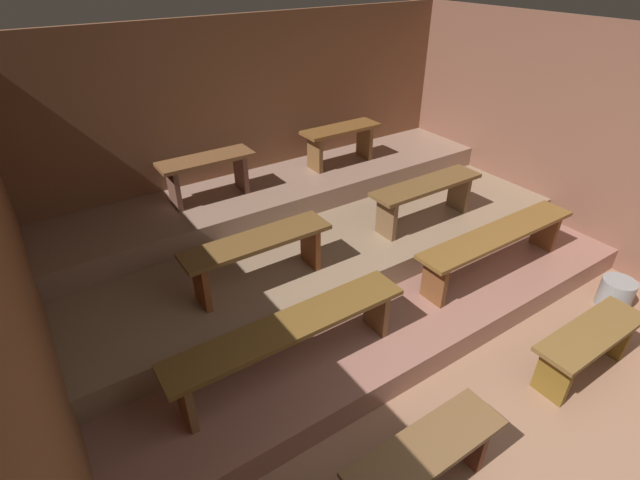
# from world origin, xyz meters

# --- Properties ---
(ground) EXTENTS (5.79, 4.90, 0.08)m
(ground) POSITION_xyz_m (0.00, 2.05, -0.04)
(ground) COLOR #996E53
(wall_back) EXTENTS (5.79, 0.06, 2.31)m
(wall_back) POSITION_xyz_m (0.00, 4.13, 1.16)
(wall_back) COLOR brown
(wall_back) RESTS_ON ground
(wall_left) EXTENTS (0.06, 4.90, 2.31)m
(wall_left) POSITION_xyz_m (-2.52, 2.05, 1.16)
(wall_left) COLOR brown
(wall_left) RESTS_ON ground
(wall_right) EXTENTS (0.06, 4.90, 2.31)m
(wall_right) POSITION_xyz_m (2.52, 2.05, 1.16)
(wall_right) COLOR brown
(wall_right) RESTS_ON ground
(platform_lower) EXTENTS (4.99, 2.97, 0.23)m
(platform_lower) POSITION_xyz_m (0.00, 2.61, 0.11)
(platform_lower) COLOR #976557
(platform_lower) RESTS_ON ground
(platform_middle) EXTENTS (4.99, 2.14, 0.23)m
(platform_middle) POSITION_xyz_m (0.00, 3.03, 0.34)
(platform_middle) COLOR #91765B
(platform_middle) RESTS_ON platform_lower
(platform_upper) EXTENTS (4.99, 0.96, 0.23)m
(platform_upper) POSITION_xyz_m (0.00, 3.62, 0.57)
(platform_upper) COLOR #93715E
(platform_upper) RESTS_ON platform_middle
(bench_floor_left) EXTENTS (1.04, 0.31, 0.43)m
(bench_floor_left) POSITION_xyz_m (-0.85, 0.51, 0.32)
(bench_floor_left) COLOR brown
(bench_floor_left) RESTS_ON ground
(bench_floor_right) EXTENTS (1.04, 0.31, 0.43)m
(bench_floor_right) POSITION_xyz_m (0.85, 0.51, 0.32)
(bench_floor_right) COLOR brown
(bench_floor_right) RESTS_ON ground
(bench_lower_left) EXTENTS (1.80, 0.31, 0.43)m
(bench_lower_left) POSITION_xyz_m (-1.10, 1.61, 0.57)
(bench_lower_left) COLOR brown
(bench_lower_left) RESTS_ON platform_lower
(bench_lower_right) EXTENTS (1.80, 0.31, 0.43)m
(bench_lower_right) POSITION_xyz_m (1.10, 1.61, 0.57)
(bench_lower_right) COLOR brown
(bench_lower_right) RESTS_ON platform_lower
(bench_middle_left) EXTENTS (1.24, 0.31, 0.43)m
(bench_middle_left) POSITION_xyz_m (-0.93, 2.39, 0.78)
(bench_middle_left) COLOR brown
(bench_middle_left) RESTS_ON platform_middle
(bench_middle_right) EXTENTS (1.24, 0.31, 0.43)m
(bench_middle_right) POSITION_xyz_m (0.93, 2.39, 0.78)
(bench_middle_right) COLOR brown
(bench_middle_right) RESTS_ON platform_middle
(bench_upper_left) EXTENTS (0.93, 0.31, 0.43)m
(bench_upper_left) POSITION_xyz_m (-0.81, 3.67, 1.00)
(bench_upper_left) COLOR brown
(bench_upper_left) RESTS_ON platform_upper
(bench_upper_right) EXTENTS (0.93, 0.31, 0.43)m
(bench_upper_right) POSITION_xyz_m (0.81, 3.67, 1.00)
(bench_upper_right) COLOR brown
(bench_upper_right) RESTS_ON platform_upper
(pail_floor) EXTENTS (0.29, 0.29, 0.28)m
(pail_floor) POSITION_xyz_m (1.89, 0.80, 0.14)
(pail_floor) COLOR gray
(pail_floor) RESTS_ON ground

